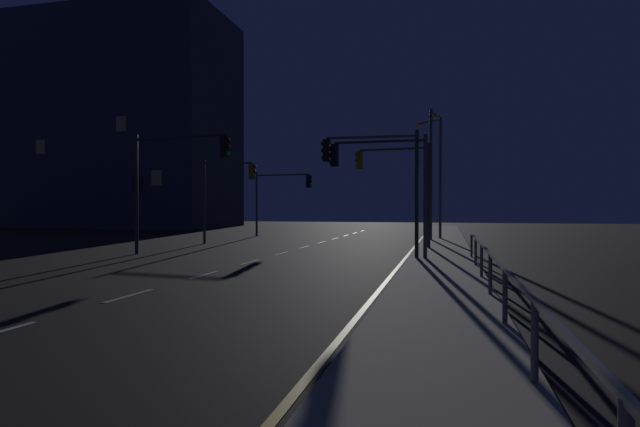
# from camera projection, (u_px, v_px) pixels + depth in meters

# --- Properties ---
(ground_plane) EXTENTS (112.00, 112.00, 0.00)m
(ground_plane) POSITION_uv_depth(u_px,v_px,m) (255.00, 261.00, 20.90)
(ground_plane) COLOR black
(ground_plane) RESTS_ON ground
(sidewalk_right) EXTENTS (2.63, 77.00, 0.14)m
(sidewalk_right) POSITION_uv_depth(u_px,v_px,m) (442.00, 264.00, 19.10)
(sidewalk_right) COLOR #9E937F
(sidewalk_right) RESTS_ON ground
(lane_markings_center) EXTENTS (0.14, 50.00, 0.01)m
(lane_markings_center) POSITION_uv_depth(u_px,v_px,m) (282.00, 253.00, 24.30)
(lane_markings_center) COLOR silver
(lane_markings_center) RESTS_ON ground
(lane_edge_line) EXTENTS (0.14, 53.00, 0.01)m
(lane_edge_line) POSITION_uv_depth(u_px,v_px,m) (409.00, 253.00, 24.33)
(lane_edge_line) COLOR gold
(lane_edge_line) RESTS_ON ground
(traffic_light_mid_left) EXTENTS (4.00, 0.71, 5.37)m
(traffic_light_mid_left) POSITION_uv_depth(u_px,v_px,m) (396.00, 174.00, 26.82)
(traffic_light_mid_left) COLOR #38383D
(traffic_light_mid_left) RESTS_ON sidewalk_right
(traffic_light_far_right) EXTENTS (3.39, 0.34, 5.07)m
(traffic_light_far_right) POSITION_uv_depth(u_px,v_px,m) (227.00, 185.00, 30.45)
(traffic_light_far_right) COLOR #4C4C51
(traffic_light_far_right) RESTS_ON ground
(traffic_light_near_left) EXTENTS (4.10, 0.34, 5.03)m
(traffic_light_near_left) POSITION_uv_depth(u_px,v_px,m) (381.00, 171.00, 21.15)
(traffic_light_near_left) COLOR #4C4C51
(traffic_light_near_left) RESTS_ON sidewalk_right
(traffic_light_mid_right) EXTENTS (4.59, 0.76, 4.88)m
(traffic_light_mid_right) POSITION_uv_depth(u_px,v_px,m) (281.00, 190.00, 38.25)
(traffic_light_mid_right) COLOR #4C4C51
(traffic_light_mid_right) RESTS_ON ground
(traffic_light_near_right) EXTENTS (4.07, 0.48, 5.23)m
(traffic_light_near_right) POSITION_uv_depth(u_px,v_px,m) (374.00, 168.00, 21.20)
(traffic_light_near_right) COLOR #2D3033
(traffic_light_near_right) RESTS_ON sidewalk_right
(traffic_light_far_left) EXTENTS (5.09, 0.84, 5.62)m
(traffic_light_far_left) POSITION_uv_depth(u_px,v_px,m) (175.00, 167.00, 23.23)
(traffic_light_far_left) COLOR #38383D
(traffic_light_far_left) RESTS_ON ground
(street_lamp_mid_block) EXTENTS (1.90, 1.83, 8.11)m
(street_lamp_mid_block) POSITION_uv_depth(u_px,v_px,m) (436.00, 166.00, 34.58)
(street_lamp_mid_block) COLOR #4C4C51
(street_lamp_mid_block) RESTS_ON sidewalk_right
(street_lamp_far_end) EXTENTS (0.65, 1.83, 8.37)m
(street_lamp_far_end) POSITION_uv_depth(u_px,v_px,m) (432.00, 163.00, 33.01)
(street_lamp_far_end) COLOR #4C4C51
(street_lamp_far_end) RESTS_ON sidewalk_right
(barrier_fence) EXTENTS (0.09, 22.13, 0.98)m
(barrier_fence) POSITION_uv_depth(u_px,v_px,m) (497.00, 271.00, 10.58)
(barrier_fence) COLOR #59595E
(barrier_fence) RESTS_ON sidewalk_right
(building_distant) EXTENTS (22.68, 13.09, 23.42)m
(building_distant) POSITION_uv_depth(u_px,v_px,m) (129.00, 124.00, 58.16)
(building_distant) COLOR #3D424C
(building_distant) RESTS_ON ground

